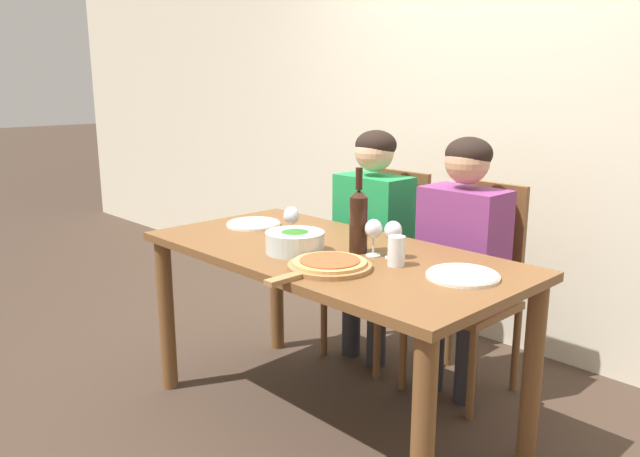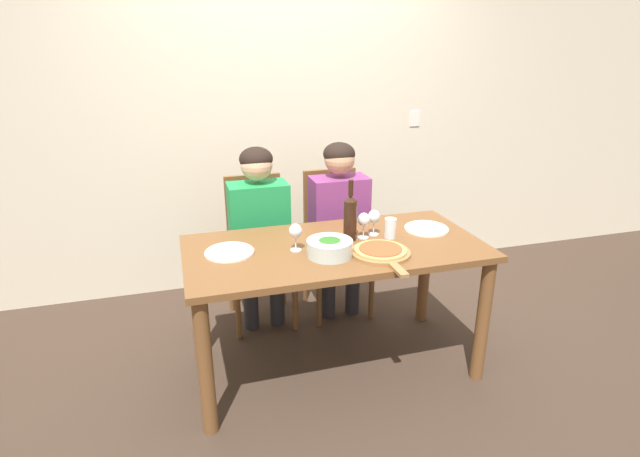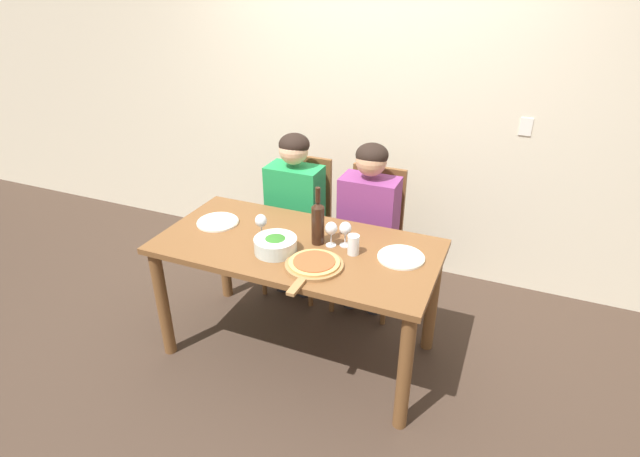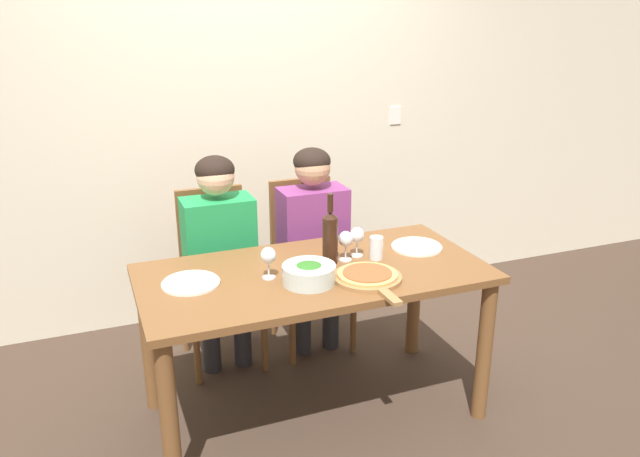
% 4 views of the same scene
% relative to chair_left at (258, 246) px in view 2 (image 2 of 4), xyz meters
% --- Properties ---
extents(ground_plane, '(40.00, 40.00, 0.00)m').
position_rel_chair_left_xyz_m(ground_plane, '(0.31, -0.73, -0.52)').
color(ground_plane, '#3D2D23').
extents(back_wall, '(10.00, 0.06, 2.70)m').
position_rel_chair_left_xyz_m(back_wall, '(0.31, 0.59, 0.83)').
color(back_wall, beige).
rests_on(back_wall, ground).
extents(dining_table, '(1.63, 0.80, 0.78)m').
position_rel_chair_left_xyz_m(dining_table, '(0.31, -0.73, 0.14)').
color(dining_table, brown).
rests_on(dining_table, ground).
extents(chair_left, '(0.42, 0.42, 0.99)m').
position_rel_chair_left_xyz_m(chair_left, '(0.00, 0.00, 0.00)').
color(chair_left, brown).
rests_on(chair_left, ground).
extents(chair_right, '(0.42, 0.42, 0.99)m').
position_rel_chair_left_xyz_m(chair_right, '(0.55, 0.00, 0.00)').
color(chair_right, brown).
rests_on(chair_right, ground).
extents(person_woman, '(0.47, 0.51, 1.22)m').
position_rel_chair_left_xyz_m(person_woman, '(-0.00, -0.12, 0.21)').
color(person_woman, '#28282D').
rests_on(person_woman, ground).
extents(person_man, '(0.47, 0.51, 1.22)m').
position_rel_chair_left_xyz_m(person_man, '(0.55, -0.12, 0.21)').
color(person_man, '#28282D').
rests_on(person_man, ground).
extents(wine_bottle, '(0.07, 0.07, 0.35)m').
position_rel_chair_left_xyz_m(wine_bottle, '(0.42, -0.67, 0.39)').
color(wine_bottle, black).
rests_on(wine_bottle, dining_table).
extents(broccoli_bowl, '(0.24, 0.24, 0.09)m').
position_rel_chair_left_xyz_m(broccoli_bowl, '(0.24, -0.86, 0.30)').
color(broccoli_bowl, silver).
rests_on(broccoli_bowl, dining_table).
extents(dinner_plate_left, '(0.26, 0.26, 0.02)m').
position_rel_chair_left_xyz_m(dinner_plate_left, '(-0.26, -0.68, 0.27)').
color(dinner_plate_left, silver).
rests_on(dinner_plate_left, dining_table).
extents(dinner_plate_right, '(0.26, 0.26, 0.02)m').
position_rel_chair_left_xyz_m(dinner_plate_right, '(0.91, -0.66, 0.27)').
color(dinner_plate_right, silver).
rests_on(dinner_plate_right, dining_table).
extents(pizza_on_board, '(0.32, 0.46, 0.04)m').
position_rel_chair_left_xyz_m(pizza_on_board, '(0.50, -0.93, 0.27)').
color(pizza_on_board, '#9E7042').
rests_on(pizza_on_board, dining_table).
extents(wine_glass_left, '(0.07, 0.07, 0.15)m').
position_rel_chair_left_xyz_m(wine_glass_left, '(0.09, -0.74, 0.36)').
color(wine_glass_left, silver).
rests_on(wine_glass_left, dining_table).
extents(wine_glass_right, '(0.07, 0.07, 0.15)m').
position_rel_chair_left_xyz_m(wine_glass_right, '(0.50, -0.67, 0.36)').
color(wine_glass_right, silver).
rests_on(wine_glass_right, dining_table).
extents(wine_glass_centre, '(0.07, 0.07, 0.15)m').
position_rel_chair_left_xyz_m(wine_glass_centre, '(0.58, -0.64, 0.36)').
color(wine_glass_centre, silver).
rests_on(wine_glass_centre, dining_table).
extents(water_tumbler, '(0.07, 0.07, 0.11)m').
position_rel_chair_left_xyz_m(water_tumbler, '(0.65, -0.71, 0.31)').
color(water_tumbler, silver).
rests_on(water_tumbler, dining_table).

